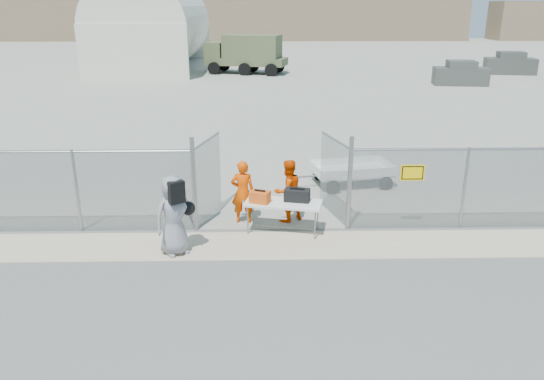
{
  "coord_description": "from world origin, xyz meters",
  "views": [
    {
      "loc": [
        -0.28,
        -10.87,
        5.64
      ],
      "look_at": [
        0.0,
        2.0,
        1.1
      ],
      "focal_mm": 35.0,
      "sensor_mm": 36.0,
      "label": 1
    }
  ],
  "objects_px": {
    "security_worker_left": "(243,192)",
    "security_worker_right": "(288,191)",
    "utility_trailer": "(352,173)",
    "folding_table": "(283,217)",
    "visitor": "(174,215)"
  },
  "relations": [
    {
      "from": "security_worker_left",
      "to": "visitor",
      "type": "height_order",
      "value": "visitor"
    },
    {
      "from": "security_worker_left",
      "to": "visitor",
      "type": "relative_size",
      "value": 0.9
    },
    {
      "from": "security_worker_right",
      "to": "utility_trailer",
      "type": "xyz_separation_m",
      "value": [
        2.26,
        2.99,
        -0.47
      ]
    },
    {
      "from": "security_worker_left",
      "to": "utility_trailer",
      "type": "height_order",
      "value": "security_worker_left"
    },
    {
      "from": "security_worker_left",
      "to": "visitor",
      "type": "xyz_separation_m",
      "value": [
        -1.55,
        -1.86,
        0.1
      ]
    },
    {
      "from": "folding_table",
      "to": "visitor",
      "type": "distance_m",
      "value": 2.92
    },
    {
      "from": "visitor",
      "to": "utility_trailer",
      "type": "bearing_deg",
      "value": 11.48
    },
    {
      "from": "folding_table",
      "to": "security_worker_right",
      "type": "xyz_separation_m",
      "value": [
        0.15,
        0.76,
        0.45
      ]
    },
    {
      "from": "utility_trailer",
      "to": "security_worker_left",
      "type": "bearing_deg",
      "value": -149.57
    },
    {
      "from": "visitor",
      "to": "utility_trailer",
      "type": "relative_size",
      "value": 0.59
    },
    {
      "from": "security_worker_left",
      "to": "security_worker_right",
      "type": "relative_size",
      "value": 1.01
    },
    {
      "from": "security_worker_left",
      "to": "utility_trailer",
      "type": "distance_m",
      "value": 4.66
    },
    {
      "from": "visitor",
      "to": "security_worker_right",
      "type": "bearing_deg",
      "value": 2.2
    },
    {
      "from": "folding_table",
      "to": "security_worker_left",
      "type": "height_order",
      "value": "security_worker_left"
    },
    {
      "from": "folding_table",
      "to": "utility_trailer",
      "type": "relative_size",
      "value": 0.6
    }
  ]
}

